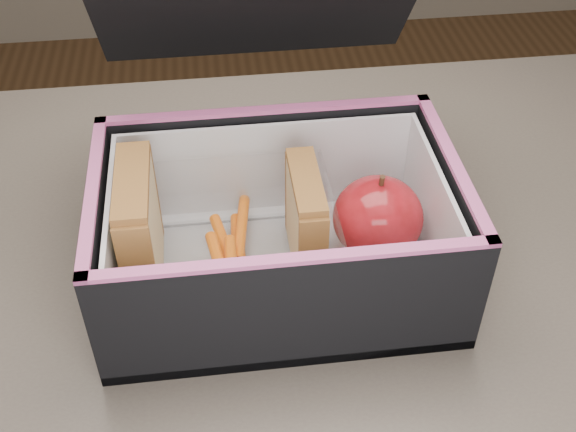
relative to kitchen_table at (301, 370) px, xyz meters
name	(u,v)px	position (x,y,z in m)	size (l,w,h in m)	color
kitchen_table	(301,370)	(0.00, 0.00, 0.00)	(1.20, 0.80, 0.75)	#60564A
lunch_bag	(277,219)	(-0.02, 0.04, 0.16)	(0.30, 0.32, 0.27)	black
plastic_tub	(225,239)	(-0.06, 0.04, 0.14)	(0.19, 0.13, 0.08)	white
sandwich_left	(140,229)	(-0.13, 0.04, 0.16)	(0.03, 0.10, 0.11)	#CEBB7E
sandwich_right	(306,221)	(0.01, 0.04, 0.16)	(0.02, 0.09, 0.10)	#CEBB7E
carrot_sticks	(234,259)	(-0.06, 0.03, 0.12)	(0.04, 0.15, 0.03)	orange
paper_napkin	(377,250)	(0.08, 0.05, 0.11)	(0.07, 0.07, 0.01)	white
red_apple	(378,218)	(0.07, 0.04, 0.15)	(0.08, 0.08, 0.08)	maroon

